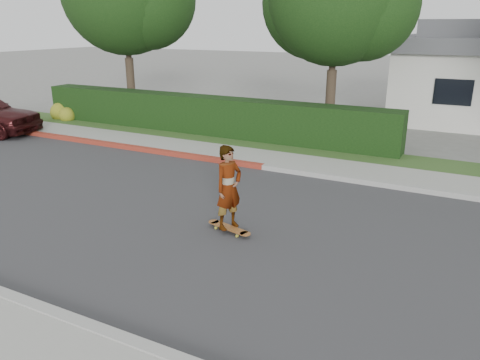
# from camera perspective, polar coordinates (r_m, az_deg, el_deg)

# --- Properties ---
(ground) EXTENTS (120.00, 120.00, 0.00)m
(ground) POSITION_cam_1_polar(r_m,az_deg,el_deg) (11.14, -10.73, -3.58)
(ground) COLOR slate
(ground) RESTS_ON ground
(road) EXTENTS (60.00, 8.00, 0.01)m
(road) POSITION_cam_1_polar(r_m,az_deg,el_deg) (11.14, -10.73, -3.55)
(road) COLOR #2D2D30
(road) RESTS_ON ground
(curb_far) EXTENTS (60.00, 0.20, 0.15)m
(curb_far) POSITION_cam_1_polar(r_m,az_deg,el_deg) (14.37, -0.80, 2.14)
(curb_far) COLOR #9E9E99
(curb_far) RESTS_ON ground
(curb_red_section) EXTENTS (12.00, 0.21, 0.15)m
(curb_red_section) POSITION_cam_1_polar(r_m,az_deg,el_deg) (17.21, -15.73, 4.21)
(curb_red_section) COLOR maroon
(curb_red_section) RESTS_ON ground
(sidewalk_far) EXTENTS (60.00, 1.60, 0.12)m
(sidewalk_far) POSITION_cam_1_polar(r_m,az_deg,el_deg) (15.14, 0.79, 2.94)
(sidewalk_far) COLOR gray
(sidewalk_far) RESTS_ON ground
(planting_strip) EXTENTS (60.00, 1.60, 0.10)m
(planting_strip) POSITION_cam_1_polar(r_m,az_deg,el_deg) (16.55, 3.26, 4.23)
(planting_strip) COLOR #2D4C1E
(planting_strip) RESTS_ON ground
(hedge) EXTENTS (15.00, 1.00, 1.50)m
(hedge) POSITION_cam_1_polar(r_m,az_deg,el_deg) (18.28, -4.62, 7.82)
(hedge) COLOR black
(hedge) RESTS_ON ground
(flowering_shrub) EXTENTS (1.40, 1.00, 0.90)m
(flowering_shrub) POSITION_cam_1_polar(r_m,az_deg,el_deg) (22.47, -20.80, 7.62)
(flowering_shrub) COLOR #2D4C19
(flowering_shrub) RESTS_ON ground
(tree_center) EXTENTS (5.66, 4.84, 7.44)m
(tree_center) POSITION_cam_1_polar(r_m,az_deg,el_deg) (17.98, 11.79, 20.64)
(tree_center) COLOR #33261C
(tree_center) RESTS_ON ground
(skateboard) EXTENTS (1.13, 0.49, 0.10)m
(skateboard) POSITION_cam_1_polar(r_m,az_deg,el_deg) (9.77, -1.34, -5.86)
(skateboard) COLOR gold
(skateboard) RESTS_ON ground
(skateboarder) EXTENTS (0.61, 0.74, 1.75)m
(skateboarder) POSITION_cam_1_polar(r_m,az_deg,el_deg) (9.43, -1.38, -0.93)
(skateboarder) COLOR white
(skateboarder) RESTS_ON skateboard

